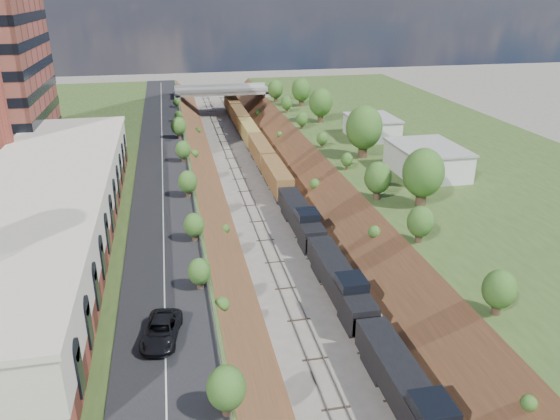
{
  "coord_description": "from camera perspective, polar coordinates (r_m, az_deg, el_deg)",
  "views": [
    {
      "loc": [
        -13.83,
        -20.35,
        31.09
      ],
      "look_at": [
        -1.51,
        39.72,
        6.0
      ],
      "focal_mm": 35.0,
      "sensor_mm": 36.0,
      "label": 1
    }
  ],
  "objects": [
    {
      "name": "white_building_far",
      "position": [
        104.15,
        9.56,
        8.46
      ],
      "size": [
        8.0,
        10.0,
        3.6
      ],
      "primitive_type": "cube",
      "color": "silver",
      "rests_on": "platform_right"
    },
    {
      "name": "guardrail",
      "position": [
        84.16,
        -9.42,
        4.28
      ],
      "size": [
        0.1,
        171.0,
        0.7
      ],
      "color": "#99999E",
      "rests_on": "platform_left"
    },
    {
      "name": "tree_right_large",
      "position": [
        71.16,
        14.74,
        3.74
      ],
      "size": [
        5.25,
        5.25,
        7.61
      ],
      "color": "#473323",
      "rests_on": "platform_right"
    },
    {
      "name": "platform_right",
      "position": [
        97.29,
        17.84,
        4.07
      ],
      "size": [
        44.0,
        180.0,
        5.0
      ],
      "primitive_type": "cube",
      "color": "#344C1F",
      "rests_on": "ground"
    },
    {
      "name": "embankment_left",
      "position": [
        86.2,
        -8.93,
        0.83
      ],
      "size": [
        10.0,
        180.0,
        10.0
      ],
      "primitive_type": "cube",
      "rotation": [
        0.0,
        0.79,
        0.0
      ],
      "color": "brown",
      "rests_on": "ground"
    },
    {
      "name": "overpass",
      "position": [
        145.4,
        -6.07,
        11.76
      ],
      "size": [
        24.5,
        8.3,
        7.4
      ],
      "color": "gray",
      "rests_on": "ground"
    },
    {
      "name": "commercial_building",
      "position": [
        64.15,
        -23.53,
        -0.3
      ],
      "size": [
        14.3,
        62.3,
        7.0
      ],
      "color": "brown",
      "rests_on": "platform_left"
    },
    {
      "name": "freight_train",
      "position": [
        95.01,
        -1.1,
        4.69
      ],
      "size": [
        2.79,
        127.91,
        4.55
      ],
      "color": "black",
      "rests_on": "ground"
    },
    {
      "name": "rail_right_track",
      "position": [
        87.67,
        -0.04,
        1.55
      ],
      "size": [
        1.58,
        180.0,
        0.18
      ],
      "primitive_type": "cube",
      "color": "gray",
      "rests_on": "ground"
    },
    {
      "name": "embankment_right",
      "position": [
        89.66,
        5.23,
        1.87
      ],
      "size": [
        10.0,
        180.0,
        10.0
      ],
      "primitive_type": "cube",
      "rotation": [
        0.0,
        0.79,
        0.0
      ],
      "color": "brown",
      "rests_on": "ground"
    },
    {
      "name": "rail_left_track",
      "position": [
        86.85,
        -3.4,
        1.3
      ],
      "size": [
        1.58,
        180.0,
        0.18
      ],
      "primitive_type": "cube",
      "color": "gray",
      "rests_on": "ground"
    },
    {
      "name": "tree_left_crest",
      "position": [
        47.02,
        -7.57,
        -8.73
      ],
      "size": [
        2.45,
        2.45,
        3.55
      ],
      "color": "#473323",
      "rests_on": "platform_left"
    },
    {
      "name": "suv",
      "position": [
        45.18,
        -12.31,
        -12.22
      ],
      "size": [
        3.68,
        6.17,
        1.6
      ],
      "primitive_type": "imported",
      "rotation": [
        0.0,
        0.0,
        -0.19
      ],
      "color": "black",
      "rests_on": "road"
    },
    {
      "name": "white_building_near",
      "position": [
        84.9,
        15.1,
        4.99
      ],
      "size": [
        9.0,
        12.0,
        4.0
      ],
      "primitive_type": "cube",
      "color": "silver",
      "rests_on": "platform_right"
    },
    {
      "name": "platform_left",
      "position": [
        87.41,
        -23.56,
        1.24
      ],
      "size": [
        44.0,
        180.0,
        5.0
      ],
      "primitive_type": "cube",
      "color": "#344C1F",
      "rests_on": "ground"
    },
    {
      "name": "road",
      "position": [
        84.48,
        -12.18,
        3.79
      ],
      "size": [
        8.0,
        180.0,
        0.1
      ],
      "primitive_type": "cube",
      "color": "black",
      "rests_on": "platform_left"
    }
  ]
}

